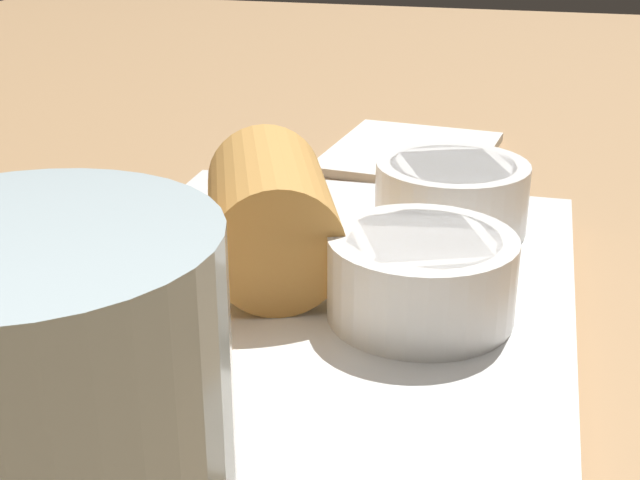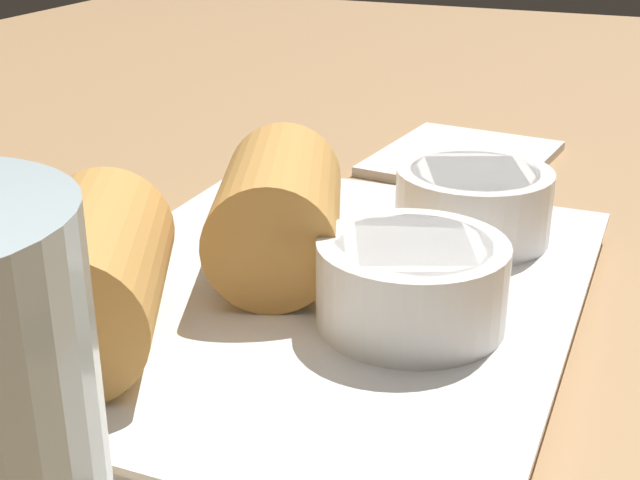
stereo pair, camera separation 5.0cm
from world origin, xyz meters
TOP-DOWN VIEW (x-y plane):
  - table_surface at (0.00, 0.00)cm, footprint 180.00×140.00cm
  - serving_plate at (1.86, -2.06)cm, footprint 27.17×20.91cm
  - roll_front_left at (0.25, -4.69)cm, footprint 10.45×8.22cm
  - roll_front_right at (8.89, -8.23)cm, footprint 10.54×8.84cm
  - dipping_bowl_near at (3.44, 2.39)cm, footprint 7.34×7.34cm
  - dipping_bowl_far at (-5.99, 2.53)cm, footprint 7.34×7.34cm
  - spoon at (-4.63, -19.04)cm, footprint 16.66×3.92cm
  - napkin at (-21.79, -1.70)cm, footprint 13.06×11.47cm

SIDE VIEW (x-z plane):
  - table_surface at x=0.00cm, z-range 0.00..2.00cm
  - napkin at x=-21.79cm, z-range 2.00..2.60cm
  - spoon at x=-4.63cm, z-range 1.95..3.42cm
  - serving_plate at x=1.86cm, z-range 2.01..3.51cm
  - dipping_bowl_near at x=3.44cm, z-range 3.65..7.02cm
  - dipping_bowl_far at x=-5.99cm, z-range 3.65..7.02cm
  - roll_front_left at x=0.25cm, z-range 3.50..8.87cm
  - roll_front_right at x=8.89cm, z-range 3.50..8.87cm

